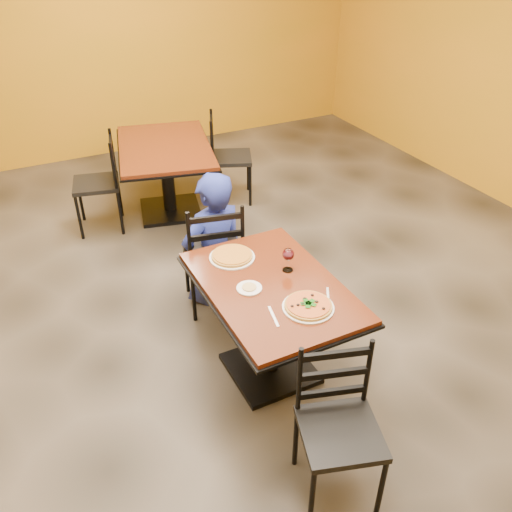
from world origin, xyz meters
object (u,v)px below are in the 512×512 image
chair_second_left (96,184)px  pizza_main (308,305)px  chair_main_near (340,434)px  side_plate (249,288)px  chair_main_far (213,252)px  table_second (166,163)px  wine_glass (288,259)px  plate_far (232,257)px  diner (213,237)px  pizza_far (232,255)px  chair_second_right (231,158)px  plate_main (308,307)px  table_main (271,308)px

chair_second_left → pizza_main: (0.65, -2.87, 0.29)m
chair_main_near → side_plate: (-0.04, 0.98, 0.30)m
chair_main_far → chair_second_left: 1.74m
table_second → wine_glass: wine_glass is taller
wine_glass → chair_main_far: bearing=104.0°
plate_far → side_plate: bearing=-97.8°
diner → plate_far: diner is taller
chair_main_near → pizza_far: (0.01, 1.35, 0.32)m
chair_second_left → diner: 1.66m
chair_second_right → pizza_main: bearing=-172.7°
chair_second_left → plate_main: chair_second_left is taller
diner → plate_main: size_ratio=3.55×
chair_main_near → side_plate: chair_main_near is taller
table_main → chair_main_near: (-0.10, -0.96, -0.10)m
chair_main_far → plate_far: (-0.06, -0.51, 0.27)m
chair_second_left → pizza_main: chair_second_left is taller
table_main → chair_main_near: size_ratio=1.36×
table_second → chair_second_right: bearing=0.0°
wine_glass → chair_main_near: bearing=-104.5°
diner → wine_glass: (0.15, -0.92, 0.29)m
chair_second_left → diner: bearing=34.1°
table_main → chair_main_far: chair_main_far is taller
table_main → pizza_far: (-0.10, 0.39, 0.21)m
pizza_main → plate_far: (-0.18, 0.70, -0.02)m
chair_main_near → side_plate: size_ratio=5.66×
table_main → pizza_main: pizza_main is taller
table_second → pizza_main: (-0.07, -2.87, 0.21)m
chair_second_left → plate_main: (0.65, -2.87, 0.28)m
side_plate → wine_glass: (0.32, 0.07, 0.08)m
diner → plate_main: 1.34m
table_second → chair_second_left: (-0.72, 0.00, -0.09)m
table_second → plate_main: plate_main is taller
wine_glass → table_second: bearing=90.4°
chair_second_left → wine_glass: (0.74, -2.47, 0.36)m
pizza_far → side_plate: bearing=-97.8°
chair_main_near → pizza_far: bearing=107.1°
chair_second_right → pizza_main: size_ratio=3.36×
plate_main → pizza_main: bearing=0.0°
pizza_main → diner: bearing=92.7°
chair_main_near → plate_far: size_ratio=2.92×
table_main → wine_glass: bearing=29.1°
plate_main → wine_glass: (0.09, 0.40, 0.08)m
table_main → side_plate: size_ratio=7.69×
plate_main → pizza_main: (0.00, 0.00, 0.02)m
table_main → pizza_main: (0.08, -0.31, 0.21)m
plate_main → wine_glass: bearing=77.7°
diner → plate_main: bearing=83.0°
chair_main_near → chair_main_far: bearing=105.2°
pizza_main → side_plate: 0.40m
pizza_main → plate_main: bearing=0.0°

